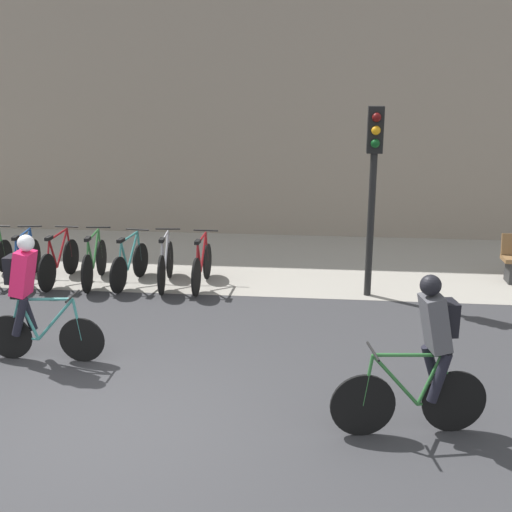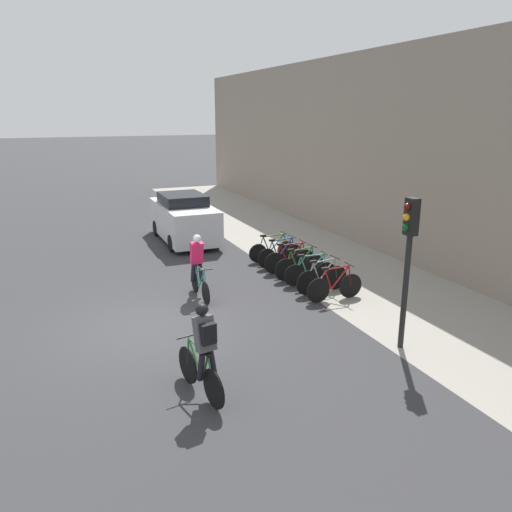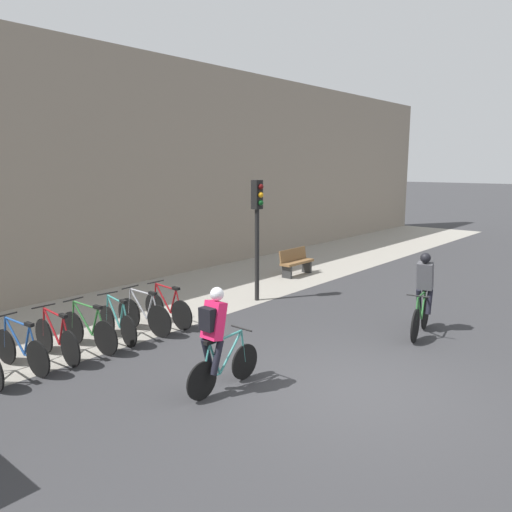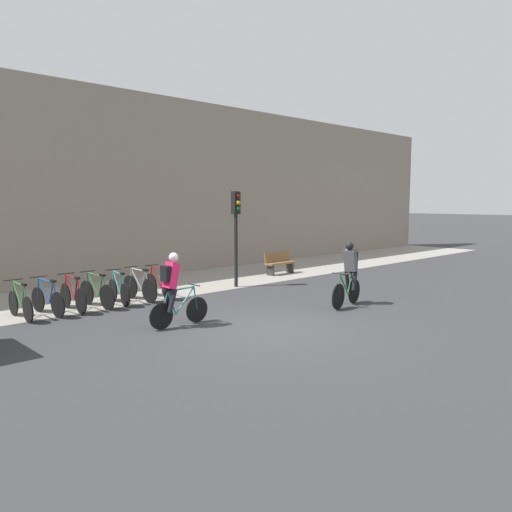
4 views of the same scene
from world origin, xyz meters
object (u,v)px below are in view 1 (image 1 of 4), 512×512
parked_bike_1 (25,261)px  traffic_light_pole (374,167)px  cyclist_pink (29,294)px  parked_bike_3 (94,262)px  cyclist_grey (427,352)px  parked_bike_4 (130,264)px  parked_bike_5 (166,264)px  parked_bike_2 (59,261)px  parked_bike_6 (202,266)px

parked_bike_1 → traffic_light_pole: 6.60m
cyclist_pink → parked_bike_3: (-0.31, 3.28, -0.54)m
cyclist_grey → parked_bike_3: cyclist_grey is taller
cyclist_pink → parked_bike_4: size_ratio=1.08×
cyclist_pink → parked_bike_5: size_ratio=1.04×
parked_bike_5 → parked_bike_2: bearing=-180.0°
parked_bike_1 → parked_bike_2: (0.67, 0.00, 0.01)m
parked_bike_1 → parked_bike_5: size_ratio=1.02×
parked_bike_5 → parked_bike_4: bearing=-179.9°
cyclist_grey → parked_bike_6: cyclist_grey is taller
parked_bike_2 → parked_bike_6: size_ratio=1.04×
parked_bike_2 → parked_bike_4: bearing=0.0°
parked_bike_5 → traffic_light_pole: 4.09m
cyclist_grey → parked_bike_1: bearing=144.9°
parked_bike_6 → traffic_light_pole: (2.98, -0.16, 1.86)m
cyclist_pink → traffic_light_pole: 5.78m
cyclist_pink → parked_bike_4: 3.35m
parked_bike_4 → parked_bike_5: bearing=0.1°
cyclist_pink → cyclist_grey: bearing=-15.3°
parked_bike_4 → parked_bike_6: parked_bike_6 is taller
cyclist_grey → traffic_light_pole: bearing=93.7°
parked_bike_4 → parked_bike_5: size_ratio=0.96×
parked_bike_1 → parked_bike_5: parked_bike_5 is taller
cyclist_pink → parked_bike_1: cyclist_pink is taller
cyclist_grey → parked_bike_4: bearing=134.8°
cyclist_pink → traffic_light_pole: size_ratio=0.54×
parked_bike_5 → parked_bike_6: size_ratio=1.00×
cyclist_pink → traffic_light_pole: bearing=33.7°
parked_bike_5 → parked_bike_6: bearing=-0.1°
parked_bike_4 → parked_bike_6: 1.34m
cyclist_pink → parked_bike_6: (1.71, 3.29, -0.54)m
parked_bike_4 → parked_bike_1: bearing=-180.0°
parked_bike_1 → parked_bike_3: (1.34, 0.00, 0.01)m
parked_bike_3 → traffic_light_pole: traffic_light_pole is taller
cyclist_pink → parked_bike_2: size_ratio=1.01×
parked_bike_3 → parked_bike_4: (0.67, 0.00, -0.01)m
cyclist_grey → parked_bike_3: (-5.28, 4.64, -0.54)m
cyclist_pink → parked_bike_6: size_ratio=1.05×
cyclist_grey → parked_bike_1: 8.10m
parked_bike_1 → parked_bike_4: (2.01, 0.00, -0.00)m
cyclist_pink → parked_bike_2: bearing=106.6°
parked_bike_4 → traffic_light_pole: 4.71m
parked_bike_4 → traffic_light_pole: bearing=-2.2°
traffic_light_pole → parked_bike_2: bearing=178.3°
parked_bike_2 → traffic_light_pole: 5.96m
cyclist_grey → parked_bike_2: cyclist_grey is taller
parked_bike_4 → cyclist_grey: bearing=-45.2°
parked_bike_5 → traffic_light_pole: size_ratio=0.52×
parked_bike_1 → cyclist_pink: bearing=-63.4°
parked_bike_1 → parked_bike_5: bearing=0.0°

